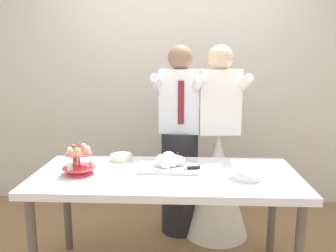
{
  "coord_description": "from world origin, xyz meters",
  "views": [
    {
      "loc": [
        0.12,
        -2.24,
        1.54
      ],
      "look_at": [
        0.01,
        0.15,
        1.07
      ],
      "focal_mm": 36.65,
      "sensor_mm": 36.0,
      "label": 1
    }
  ],
  "objects_px": {
    "plate_stack": "(247,172)",
    "person_bride": "(217,171)",
    "dessert_table": "(166,183)",
    "main_cake_tray": "(169,163)",
    "cupcake_stand": "(79,161)",
    "round_cake": "(121,158)",
    "person_groom": "(180,151)"
  },
  "relations": [
    {
      "from": "cupcake_stand",
      "to": "dessert_table",
      "type": "bearing_deg",
      "value": 3.88
    },
    {
      "from": "main_cake_tray",
      "to": "round_cake",
      "type": "distance_m",
      "value": 0.4
    },
    {
      "from": "plate_stack",
      "to": "person_bride",
      "type": "height_order",
      "value": "person_bride"
    },
    {
      "from": "person_bride",
      "to": "plate_stack",
      "type": "bearing_deg",
      "value": -80.23
    },
    {
      "from": "dessert_table",
      "to": "cupcake_stand",
      "type": "relative_size",
      "value": 7.83
    },
    {
      "from": "dessert_table",
      "to": "plate_stack",
      "type": "height_order",
      "value": "plate_stack"
    },
    {
      "from": "dessert_table",
      "to": "plate_stack",
      "type": "distance_m",
      "value": 0.55
    },
    {
      "from": "person_bride",
      "to": "dessert_table",
      "type": "bearing_deg",
      "value": -122.86
    },
    {
      "from": "main_cake_tray",
      "to": "plate_stack",
      "type": "relative_size",
      "value": 2.11
    },
    {
      "from": "main_cake_tray",
      "to": "person_bride",
      "type": "relative_size",
      "value": 0.26
    },
    {
      "from": "person_groom",
      "to": "person_bride",
      "type": "relative_size",
      "value": 1.0
    },
    {
      "from": "dessert_table",
      "to": "cupcake_stand",
      "type": "bearing_deg",
      "value": -176.12
    },
    {
      "from": "plate_stack",
      "to": "main_cake_tray",
      "type": "bearing_deg",
      "value": 160.86
    },
    {
      "from": "round_cake",
      "to": "dessert_table",
      "type": "bearing_deg",
      "value": -36.14
    },
    {
      "from": "main_cake_tray",
      "to": "person_bride",
      "type": "height_order",
      "value": "person_bride"
    },
    {
      "from": "main_cake_tray",
      "to": "round_cake",
      "type": "relative_size",
      "value": 1.8
    },
    {
      "from": "plate_stack",
      "to": "person_bride",
      "type": "relative_size",
      "value": 0.12
    },
    {
      "from": "cupcake_stand",
      "to": "plate_stack",
      "type": "distance_m",
      "value": 1.12
    },
    {
      "from": "cupcake_stand",
      "to": "person_bride",
      "type": "height_order",
      "value": "person_bride"
    },
    {
      "from": "round_cake",
      "to": "person_bride",
      "type": "relative_size",
      "value": 0.14
    },
    {
      "from": "round_cake",
      "to": "person_groom",
      "type": "distance_m",
      "value": 0.61
    },
    {
      "from": "dessert_table",
      "to": "person_bride",
      "type": "bearing_deg",
      "value": 57.14
    },
    {
      "from": "dessert_table",
      "to": "main_cake_tray",
      "type": "relative_size",
      "value": 4.16
    },
    {
      "from": "cupcake_stand",
      "to": "person_groom",
      "type": "distance_m",
      "value": 0.99
    },
    {
      "from": "round_cake",
      "to": "plate_stack",
      "type": "bearing_deg",
      "value": -20.49
    },
    {
      "from": "main_cake_tray",
      "to": "plate_stack",
      "type": "height_order",
      "value": "main_cake_tray"
    },
    {
      "from": "dessert_table",
      "to": "cupcake_stand",
      "type": "xyz_separation_m",
      "value": [
        -0.59,
        -0.04,
        0.16
      ]
    },
    {
      "from": "round_cake",
      "to": "person_groom",
      "type": "relative_size",
      "value": 0.14
    },
    {
      "from": "dessert_table",
      "to": "person_bride",
      "type": "xyz_separation_m",
      "value": [
        0.41,
        0.64,
        -0.12
      ]
    },
    {
      "from": "plate_stack",
      "to": "person_groom",
      "type": "distance_m",
      "value": 0.88
    },
    {
      "from": "dessert_table",
      "to": "person_bride",
      "type": "distance_m",
      "value": 0.77
    },
    {
      "from": "dessert_table",
      "to": "person_groom",
      "type": "bearing_deg",
      "value": 82.86
    }
  ]
}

